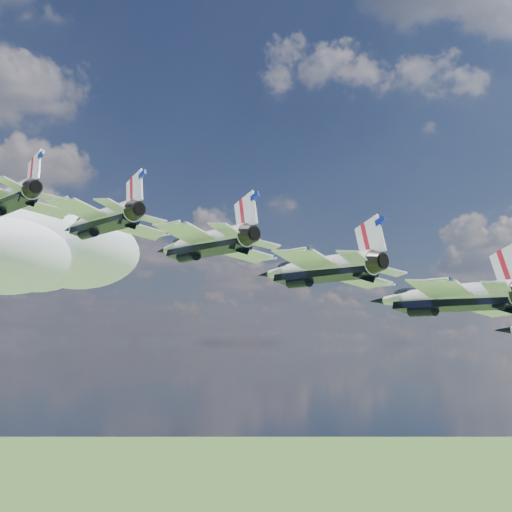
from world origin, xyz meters
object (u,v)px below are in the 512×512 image
jet_4 (441,297)px  jet_0 (6,200)px  jet_3 (314,269)px  jet_2 (201,244)px  jet_1 (98,221)px

jet_4 → jet_0: bearing=124.4°
jet_3 → jet_2: bearing=124.4°
jet_3 → jet_4: (7.91, -8.00, -2.83)m
jet_0 → jet_4: (31.65, -32.01, -11.30)m
jet_1 → jet_3: bearing=-55.6°
jet_1 → jet_2: bearing=-55.6°
jet_3 → jet_4: bearing=-55.6°
jet_0 → jet_3: bearing=-55.6°
jet_2 → jet_4: (15.83, -16.00, -5.65)m
jet_1 → jet_4: (23.74, -24.00, -8.48)m
jet_2 → jet_4: size_ratio=1.00×
jet_1 → jet_3: size_ratio=1.00×
jet_1 → jet_3: (15.83, -16.00, -5.65)m
jet_1 → jet_2: jet_1 is taller
jet_1 → jet_2: size_ratio=1.00×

